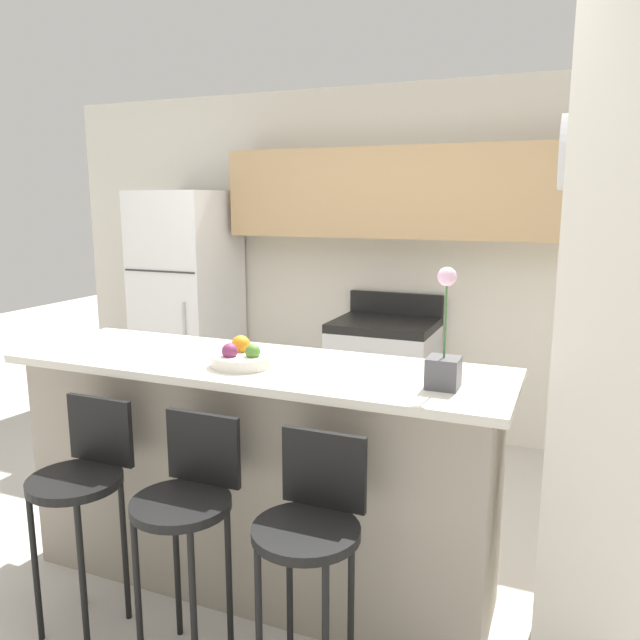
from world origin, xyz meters
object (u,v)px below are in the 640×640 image
refrigerator (189,308)px  orchid_vase (444,356)px  stove_range (384,382)px  bar_stool_left (83,481)px  fruit_bowl (242,357)px  trash_bin (235,413)px  bar_stool_right (311,531)px  bar_stool_mid (187,504)px

refrigerator → orchid_vase: (2.37, -1.82, 0.26)m
stove_range → bar_stool_left: bearing=-103.1°
fruit_bowl → trash_bin: size_ratio=0.70×
bar_stool_right → stove_range: bearing=100.8°
orchid_vase → trash_bin: bearing=139.5°
fruit_bowl → refrigerator: bearing=129.8°
stove_range → bar_stool_right: size_ratio=1.13×
refrigerator → bar_stool_left: (1.04, -2.28, -0.27)m
stove_range → trash_bin: size_ratio=2.82×
orchid_vase → bar_stool_mid: bearing=-150.8°
trash_bin → bar_stool_right: bearing=-53.7°
refrigerator → bar_stool_right: size_ratio=1.91×
orchid_vase → fruit_bowl: size_ratio=1.70×
refrigerator → bar_stool_left: size_ratio=1.91×
orchid_vase → fruit_bowl: (-0.85, -0.01, -0.08)m
stove_range → orchid_vase: bearing=-67.2°
orchid_vase → bar_stool_right: bearing=-126.0°
bar_stool_mid → trash_bin: bearing=116.1°
refrigerator → fruit_bowl: (1.52, -1.83, 0.18)m
stove_range → fruit_bowl: (-0.06, -1.89, 0.62)m
bar_stool_mid → orchid_vase: bearing=29.2°
bar_stool_right → bar_stool_mid: bearing=180.0°
stove_range → trash_bin: stove_range is taller
bar_stool_left → trash_bin: bar_stool_left is taller
bar_stool_mid → orchid_vase: orchid_vase is taller
orchid_vase → fruit_bowl: bearing=-179.4°
fruit_bowl → trash_bin: bearing=121.9°
bar_stool_left → fruit_bowl: 0.80m
bar_stool_right → trash_bin: bearing=126.3°
bar_stool_right → bar_stool_left: bearing=180.0°
bar_stool_left → stove_range: bearing=76.9°
refrigerator → orchid_vase: 3.00m
refrigerator → stove_range: size_ratio=1.69×
bar_stool_left → bar_stool_right: (1.00, 0.00, 0.00)m
bar_stool_mid → refrigerator: bearing=124.0°
refrigerator → trash_bin: 0.93m
fruit_bowl → orchid_vase: bearing=0.6°
refrigerator → bar_stool_left: bearing=-65.5°
fruit_bowl → bar_stool_mid: bearing=-88.1°
bar_stool_left → fruit_bowl: (0.48, 0.46, 0.45)m
bar_stool_mid → bar_stool_right: size_ratio=1.00×
bar_stool_mid → fruit_bowl: bearing=91.9°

